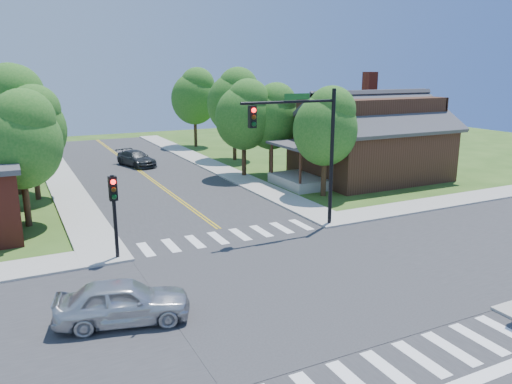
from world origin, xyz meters
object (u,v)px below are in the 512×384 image
signal_pole_nw (114,201)px  car_dgrey (136,159)px  car_silver (123,302)px  signal_mast_ne (305,137)px  house_ne (369,135)px

signal_pole_nw → car_dgrey: 22.04m
car_silver → car_dgrey: 27.76m
signal_mast_ne → signal_pole_nw: size_ratio=1.89×
house_ne → car_silver: size_ratio=2.82×
car_silver → house_ne: bearing=-42.5°
signal_pole_nw → car_dgrey: size_ratio=0.79×
house_ne → car_dgrey: bearing=139.9°
signal_mast_ne → car_silver: 12.65m
signal_mast_ne → house_ne: signal_mast_ne is taller
car_dgrey → car_silver: bearing=-120.8°
car_silver → car_dgrey: (6.87, 26.90, -0.09)m
signal_mast_ne → car_dgrey: (-3.62, 21.13, -4.20)m
car_dgrey → signal_pole_nw: bearing=-122.1°
signal_mast_ne → signal_pole_nw: 9.76m
signal_mast_ne → signal_pole_nw: bearing=-179.9°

